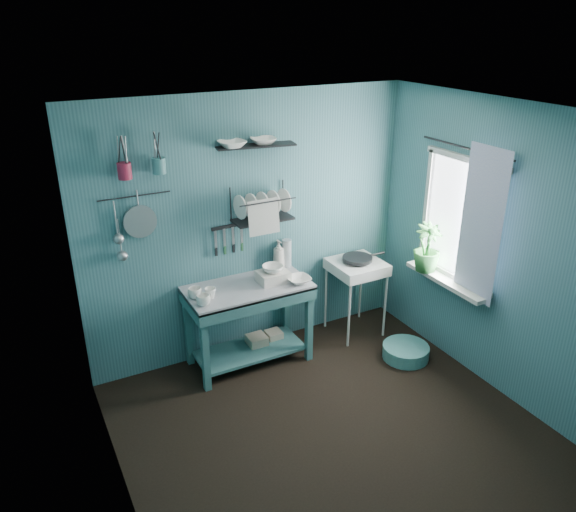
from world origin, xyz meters
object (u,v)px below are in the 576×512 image
storage_tin_large (257,346)px  wash_tub (273,276)px  mug_right (195,293)px  colander (140,222)px  utensil_cup_magenta (124,171)px  water_bottle (287,253)px  potted_plant (427,248)px  mug_left (203,300)px  utensil_cup_teal (159,166)px  mug_mid (210,293)px  storage_tin_small (274,340)px  dish_rack (262,204)px  soap_bottle (279,255)px  floor_basin (406,352)px  frying_pan (357,258)px  work_counter (249,324)px  hotplate_stand (355,297)px

storage_tin_large → wash_tub: bearing=-25.0°
mug_right → colander: (-0.35, 0.24, 0.65)m
wash_tub → utensil_cup_magenta: (-1.19, 0.23, 1.09)m
water_bottle → colander: colander is taller
wash_tub → potted_plant: potted_plant is taller
mug_left → utensil_cup_magenta: 1.24m
utensil_cup_magenta → utensil_cup_teal: utensil_cup_teal is taller
utensil_cup_teal → mug_mid: bearing=-43.7°
storage_tin_small → colander: bearing=172.3°
mug_mid → utensil_cup_magenta: (-0.56, 0.27, 1.10)m
colander → dish_rack: bearing=-4.2°
soap_bottle → potted_plant: (1.21, -0.72, 0.11)m
soap_bottle → mug_left: bearing=-158.2°
storage_tin_small → floor_basin: storage_tin_small is taller
potted_plant → floor_basin: 1.04m
utensil_cup_teal → mug_left: bearing=-64.0°
mug_mid → soap_bottle: size_ratio=0.33×
floor_basin → frying_pan: bearing=104.0°
mug_left → utensil_cup_magenta: (-0.46, 0.37, 1.09)m
frying_pan → floor_basin: bearing=-76.0°
soap_bottle → utensil_cup_magenta: bearing=179.8°
frying_pan → work_counter: bearing=180.0°
utensil_cup_teal → storage_tin_large: bearing=-11.6°
utensil_cup_teal → utensil_cup_magenta: bearing=180.0°
wash_tub → hotplate_stand: wash_tub is taller
wash_tub → mug_right: bearing=178.5°
mug_right → colander: size_ratio=0.44×
hotplate_stand → water_bottle: bearing=152.2°
mug_mid → potted_plant: bearing=-12.9°
mug_mid → soap_bottle: bearing=18.0°
mug_right → water_bottle: 1.05m
wash_tub → mug_mid: bearing=-176.4°
water_bottle → utensil_cup_magenta: 1.77m
mug_mid → floor_basin: bearing=-18.9°
mug_left → mug_right: bearing=97.1°
colander → floor_basin: 2.79m
mug_left → hotplate_stand: (1.68, 0.16, -0.46)m
wash_tub → utensil_cup_teal: bearing=166.0°
water_bottle → frying_pan: size_ratio=0.93×
mug_left → mug_mid: size_ratio=1.23×
water_bottle → floor_basin: bearing=-46.0°
mug_left → floor_basin: (1.85, -0.50, -0.79)m
storage_tin_large → floor_basin: size_ratio=0.49×
utensil_cup_magenta → colander: bearing=19.5°
mug_left → water_bottle: 1.07m
mug_left → wash_tub: (0.73, 0.14, 0.00)m
mug_right → water_bottle: size_ratio=0.44×
frying_pan → dish_rack: bearing=170.8°
colander → hotplate_stand: bearing=-6.6°
soap_bottle → utensil_cup_teal: 1.47m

